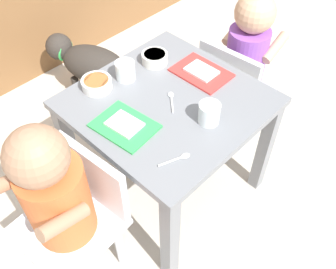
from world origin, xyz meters
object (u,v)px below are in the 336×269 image
Objects in this scene: seated_child_right at (245,54)px; spoon_by_right_tray at (171,100)px; seated_child_left at (59,195)px; dog at (89,63)px; veggie_bowl_far at (97,84)px; cereal_bowl_right_side at (155,58)px; food_tray_right at (201,72)px; food_tray_left at (125,126)px; dining_table at (168,118)px; water_cup_left at (209,114)px; spoon_by_left_tray at (177,159)px; water_cup_right at (125,72)px.

seated_child_right reaches higher than spoon_by_right_tray.
seated_child_left is at bearing -178.37° from seated_child_right.
dog is 0.61m from veggie_bowl_far.
cereal_bowl_right_side is (0.23, -0.04, 0.00)m from veggie_bowl_far.
dog is 2.34× the size of food_tray_right.
seated_child_right is 0.76m from dog.
food_tray_left is at bearing -105.74° from veggie_bowl_far.
dining_table is 0.19m from water_cup_left.
dining_table is 0.83× the size of seated_child_left.
dog is at bearing 59.40° from veggie_bowl_far.
veggie_bowl_far is 0.26m from spoon_by_right_tray.
cereal_bowl_right_side reaches higher than spoon_by_right_tray.
dog is at bearing 63.58° from food_tray_left.
spoon_by_left_tray is (-0.16, -0.19, 0.09)m from dining_table.
cereal_bowl_right_side is (0.13, -0.01, -0.01)m from water_cup_right.
spoon_by_right_tray reaches higher than dog.
food_tray_left is 0.26m from water_cup_left.
veggie_bowl_far reaches higher than food_tray_right.
water_cup_left is (0.02, -0.16, 0.11)m from dining_table.
water_cup_left is at bearing -105.96° from cereal_bowl_right_side.
food_tray_left is (-0.63, 0.00, 0.06)m from seated_child_right.
dining_table is at bearing -83.53° from water_cup_right.
food_tray_left is at bearing -116.42° from dog.
cereal_bowl_right_side is 0.97× the size of spoon_by_left_tray.
veggie_bowl_far is (-0.27, -0.46, 0.30)m from dog.
cereal_bowl_right_side reaches higher than spoon_by_left_tray.
spoon_by_left_tray and spoon_by_right_tray have the same top height.
dining_table is 5.69× the size of veggie_bowl_far.
veggie_bowl_far reaches higher than spoon_by_left_tray.
water_cup_right reaches higher than spoon_by_left_tray.
dog is (0.60, 0.69, -0.24)m from seated_child_left.
food_tray_left is 1.01× the size of food_tray_right.
veggie_bowl_far is (-0.57, 0.20, 0.08)m from seated_child_right.
spoon_by_right_tray is at bearing -101.85° from dog.
spoon_by_right_tray is (-0.10, -0.18, -0.02)m from cereal_bowl_right_side.
cereal_bowl_right_side is (-0.34, 0.16, 0.08)m from seated_child_right.
water_cup_left is at bearing -83.72° from water_cup_right.
food_tray_left is 0.23m from water_cup_right.
food_tray_right is at bearing -33.77° from veggie_bowl_far.
seated_child_right is at bearing -20.20° from water_cup_right.
food_tray_right is 0.26m from water_cup_right.
seated_child_right is 0.51m from water_cup_right.
spoon_by_left_tray is (0.02, -0.20, -0.00)m from food_tray_left.
food_tray_right is 2.36× the size of spoon_by_right_tray.
dining_table is 6.15× the size of cereal_bowl_right_side.
food_tray_left is at bearing 139.44° from water_cup_left.
seated_child_right is at bearing 1.63° from seated_child_left.
food_tray_left is at bearing -132.85° from water_cup_right.
cereal_bowl_right_side reaches higher than food_tray_left.
spoon_by_left_tray is at bearing -109.74° from dog.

